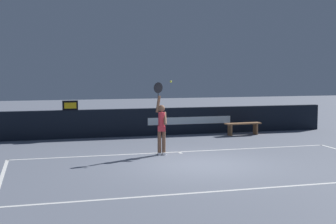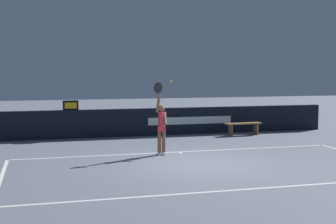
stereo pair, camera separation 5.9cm
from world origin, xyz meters
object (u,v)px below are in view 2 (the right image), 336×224
at_px(speed_display, 71,105).
at_px(tennis_ball, 171,82).
at_px(courtside_bench_near, 243,126).
at_px(tennis_player, 161,125).

xyz_separation_m(speed_display, tennis_ball, (2.86, -4.33, 1.01)).
relative_size(speed_display, courtside_bench_near, 0.38).
height_order(tennis_player, tennis_ball, tennis_ball).
relative_size(speed_display, tennis_ball, 8.33).
relative_size(tennis_player, courtside_bench_near, 1.48).
relative_size(tennis_ball, courtside_bench_near, 0.05).
distance_m(speed_display, courtside_bench_near, 7.03).
bearing_deg(courtside_bench_near, speed_display, 172.64).
bearing_deg(tennis_ball, courtside_bench_near, 40.30).
xyz_separation_m(speed_display, courtside_bench_near, (6.91, -0.89, -0.92)).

